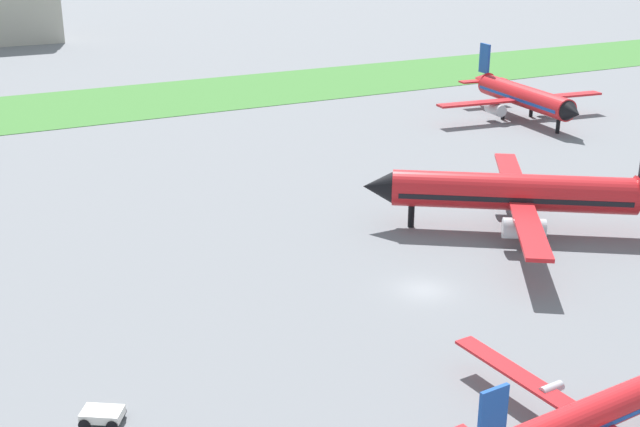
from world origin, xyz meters
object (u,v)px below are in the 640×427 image
at_px(airplane_midfield_jet, 519,193).
at_px(baggage_cart_near_gate, 102,415).
at_px(airplane_foreground_turboprop, 591,415).
at_px(airplane_parked_jet_far, 522,96).

xyz_separation_m(airplane_midfield_jet, baggage_cart_near_gate, (-43.23, -13.54, -3.33)).
height_order(airplane_midfield_jet, airplane_foreground_turboprop, airplane_midfield_jet).
bearing_deg(airplane_midfield_jet, baggage_cart_near_gate, 51.94).
xyz_separation_m(airplane_midfield_jet, airplane_foreground_turboprop, (-19.52, -29.01, -1.51)).
height_order(airplane_midfield_jet, baggage_cart_near_gate, airplane_midfield_jet).
distance_m(airplane_parked_jet_far, baggage_cart_near_gate, 90.26).
bearing_deg(airplane_midfield_jet, airplane_foreground_turboprop, 90.62).
distance_m(airplane_foreground_turboprop, airplane_parked_jet_far, 83.24).
xyz_separation_m(airplane_foreground_turboprop, airplane_parked_jet_far, (51.34, 65.51, 1.16)).
xyz_separation_m(airplane_foreground_turboprop, baggage_cart_near_gate, (-23.72, 15.47, -1.82)).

